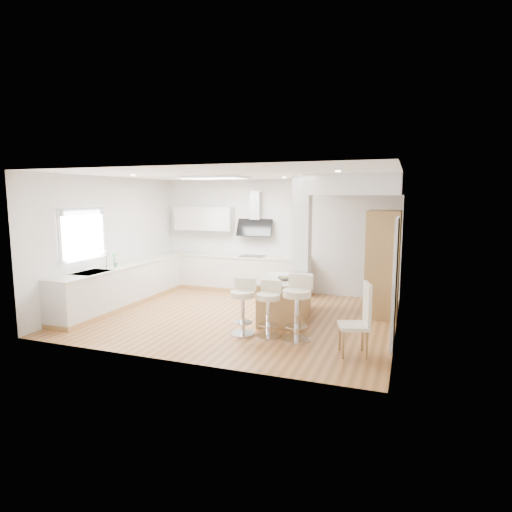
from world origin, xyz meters
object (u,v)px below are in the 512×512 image
at_px(dining_chair, 360,317).
at_px(bar_stool_b, 269,306).
at_px(bar_stool_a, 243,303).
at_px(bar_stool_c, 297,304).
at_px(peninsula, 285,300).

bearing_deg(dining_chair, bar_stool_b, 149.42).
bearing_deg(dining_chair, bar_stool_a, 153.65).
bearing_deg(dining_chair, bar_stool_c, 144.61).
relative_size(peninsula, bar_stool_c, 1.32).
bearing_deg(bar_stool_c, bar_stool_b, -176.31).
distance_m(peninsula, bar_stool_a, 1.13).
bearing_deg(peninsula, bar_stool_b, -95.49).
relative_size(bar_stool_b, dining_chair, 0.85).
xyz_separation_m(peninsula, bar_stool_a, (-0.46, -1.03, 0.13)).
distance_m(bar_stool_a, bar_stool_c, 0.96).
bearing_deg(bar_stool_a, dining_chair, -12.30).
height_order(bar_stool_c, dining_chair, dining_chair).
height_order(bar_stool_a, bar_stool_c, bar_stool_c).
distance_m(bar_stool_c, dining_chair, 1.12).
height_order(peninsula, dining_chair, dining_chair).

